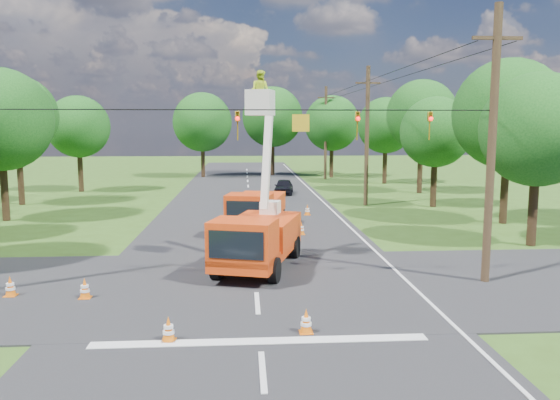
{
  "coord_description": "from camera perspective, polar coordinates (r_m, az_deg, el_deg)",
  "views": [
    {
      "loc": [
        -0.4,
        -17.1,
        5.73
      ],
      "look_at": [
        1.14,
        6.0,
        2.6
      ],
      "focal_mm": 35.0,
      "sensor_mm": 36.0,
      "label": 1
    }
  ],
  "objects": [
    {
      "name": "second_truck",
      "position": [
        29.7,
        -2.49,
        -1.06
      ],
      "size": [
        3.48,
        6.53,
        2.33
      ],
      "rotation": [
        0.0,
        0.0,
        -0.2
      ],
      "color": "#DD3F0F",
      "rests_on": "ground"
    },
    {
      "name": "traffic_cone_5",
      "position": [
        20.77,
        -26.36,
        -8.11
      ],
      "size": [
        0.38,
        0.38,
        0.71
      ],
      "color": "orange",
      "rests_on": "ground"
    },
    {
      "name": "tree_right_b",
      "position": [
        34.71,
        22.78,
        8.27
      ],
      "size": [
        6.4,
        6.4,
        9.65
      ],
      "color": "#382616",
      "rests_on": "ground"
    },
    {
      "name": "traffic_cone_0",
      "position": [
        15.24,
        -11.57,
        -13.11
      ],
      "size": [
        0.38,
        0.38,
        0.71
      ],
      "color": "orange",
      "rests_on": "ground"
    },
    {
      "name": "signal_span",
      "position": [
        19.28,
        4.05,
        8.12
      ],
      "size": [
        18.0,
        0.29,
        1.07
      ],
      "color": "black",
      "rests_on": "ground"
    },
    {
      "name": "tree_left_f",
      "position": [
        51.17,
        -20.32,
        7.18
      ],
      "size": [
        5.4,
        5.4,
        8.4
      ],
      "color": "#382616",
      "rests_on": "ground"
    },
    {
      "name": "bucket_truck",
      "position": [
        21.91,
        -2.34,
        -3.02
      ],
      "size": [
        3.98,
        6.69,
        7.93
      ],
      "rotation": [
        0.0,
        0.0,
        -0.28
      ],
      "color": "#DD3F0F",
      "rests_on": "ground"
    },
    {
      "name": "distant_car",
      "position": [
        46.42,
        0.39,
        1.41
      ],
      "size": [
        1.97,
        3.92,
        1.28
      ],
      "primitive_type": "imported",
      "rotation": [
        0.0,
        0.0,
        -0.12
      ],
      "color": "black",
      "rests_on": "ground"
    },
    {
      "name": "tree_right_e",
      "position": [
        55.94,
        10.99,
        7.64
      ],
      "size": [
        5.6,
        5.6,
        8.63
      ],
      "color": "#382616",
      "rests_on": "ground"
    },
    {
      "name": "tree_left_e",
      "position": [
        44.26,
        -25.82,
        7.93
      ],
      "size": [
        5.8,
        5.8,
        9.41
      ],
      "color": "#382616",
      "rests_on": "ground"
    },
    {
      "name": "ground_worker",
      "position": [
        22.21,
        -6.28,
        -4.85
      ],
      "size": [
        0.78,
        0.79,
        1.84
      ],
      "primitive_type": "imported",
      "rotation": [
        0.0,
        0.0,
        0.8
      ],
      "color": "#D54C11",
      "rests_on": "ground"
    },
    {
      "name": "road_main",
      "position": [
        37.55,
        -3.16,
        -1.09
      ],
      "size": [
        12.0,
        100.0,
        0.06
      ],
      "primitive_type": "cube",
      "color": "black",
      "rests_on": "ground"
    },
    {
      "name": "pole_right_far",
      "position": [
        59.77,
        4.79,
        7.08
      ],
      "size": [
        1.8,
        0.3,
        10.0
      ],
      "color": "#4C3823",
      "rests_on": "ground"
    },
    {
      "name": "traffic_cone_7",
      "position": [
        35.37,
        2.87,
        -1.05
      ],
      "size": [
        0.38,
        0.38,
        0.71
      ],
      "color": "orange",
      "rests_on": "ground"
    },
    {
      "name": "edge_line",
      "position": [
        38.02,
        5.31,
        -1.0
      ],
      "size": [
        0.12,
        90.0,
        0.02
      ],
      "primitive_type": "cube",
      "color": "silver",
      "rests_on": "ground"
    },
    {
      "name": "ground",
      "position": [
        37.55,
        -3.16,
        -1.09
      ],
      "size": [
        140.0,
        140.0,
        0.0
      ],
      "primitive_type": "plane",
      "color": "#315018",
      "rests_on": "ground"
    },
    {
      "name": "road_cross",
      "position": [
        19.95,
        -2.53,
        -9.0
      ],
      "size": [
        56.0,
        10.0,
        0.07
      ],
      "primitive_type": "cube",
      "color": "black",
      "rests_on": "ground"
    },
    {
      "name": "traffic_cone_1",
      "position": [
        15.52,
        2.74,
        -12.56
      ],
      "size": [
        0.38,
        0.38,
        0.71
      ],
      "color": "orange",
      "rests_on": "ground"
    },
    {
      "name": "pole_right_mid",
      "position": [
        40.11,
        9.07,
        6.71
      ],
      "size": [
        1.8,
        0.3,
        10.0
      ],
      "color": "#4C3823",
      "rests_on": "ground"
    },
    {
      "name": "tree_left_d",
      "position": [
        37.1,
        -27.24,
        7.46
      ],
      "size": [
        6.2,
        6.2,
        9.24
      ],
      "color": "#382616",
      "rests_on": "ground"
    },
    {
      "name": "tree_right_c",
      "position": [
        40.46,
        15.95,
        6.82
      ],
      "size": [
        5.0,
        5.0,
        7.83
      ],
      "color": "#382616",
      "rests_on": "ground"
    },
    {
      "name": "stop_bar",
      "position": [
        15.04,
        -2.07,
        -14.7
      ],
      "size": [
        9.0,
        0.45,
        0.02
      ],
      "primitive_type": "cube",
      "color": "silver",
      "rests_on": "ground"
    },
    {
      "name": "tree_right_a",
      "position": [
        28.69,
        25.34,
        6.63
      ],
      "size": [
        5.4,
        5.4,
        8.28
      ],
      "color": "#382616",
      "rests_on": "ground"
    },
    {
      "name": "tree_far_b",
      "position": [
        64.2,
        -0.78,
        8.66
      ],
      "size": [
        7.0,
        7.0,
        10.32
      ],
      "color": "#382616",
      "rests_on": "ground"
    },
    {
      "name": "tree_far_a",
      "position": [
        62.27,
        -8.13,
        8.05
      ],
      "size": [
        6.6,
        6.6,
        9.5
      ],
      "color": "#382616",
      "rests_on": "ground"
    },
    {
      "name": "pole_right_near",
      "position": [
        21.08,
        21.26,
        5.48
      ],
      "size": [
        1.8,
        0.3,
        10.0
      ],
      "color": "#4C3823",
      "rests_on": "ground"
    },
    {
      "name": "traffic_cone_4",
      "position": [
        19.56,
        -19.73,
        -8.71
      ],
      "size": [
        0.38,
        0.38,
        0.71
      ],
      "color": "orange",
      "rests_on": "ground"
    },
    {
      "name": "tree_right_d",
      "position": [
        48.55,
        14.6,
        8.57
      ],
      "size": [
        6.0,
        6.0,
        9.7
      ],
      "color": "#382616",
      "rests_on": "ground"
    },
    {
      "name": "traffic_cone_2",
      "position": [
        25.83,
        0.85,
        -4.31
      ],
      "size": [
        0.38,
        0.38,
        0.71
      ],
      "color": "orange",
      "rests_on": "ground"
    },
    {
      "name": "tree_far_c",
      "position": [
        61.9,
        5.45,
        7.97
      ],
      "size": [
        6.2,
        6.2,
        9.18
      ],
      "color": "#382616",
      "rests_on": "ground"
    },
    {
      "name": "traffic_cone_3",
      "position": [
        28.99,
        2.24,
        -2.98
      ],
      "size": [
        0.38,
        0.38,
        0.71
      ],
      "color": "orange",
      "rests_on": "ground"
    }
  ]
}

